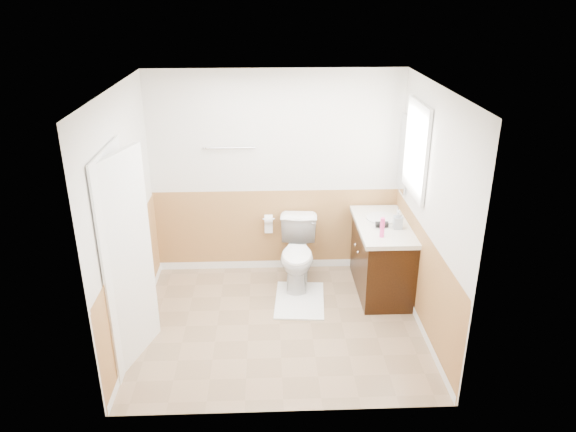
{
  "coord_description": "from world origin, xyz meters",
  "views": [
    {
      "loc": [
        -0.11,
        -4.92,
        3.33
      ],
      "look_at": [
        0.1,
        0.25,
        1.15
      ],
      "focal_mm": 33.96,
      "sensor_mm": 36.0,
      "label": 1
    }
  ],
  "objects_px": {
    "bath_mat": "(300,300)",
    "lotion_bottle": "(382,227)",
    "soap_dispenser": "(398,220)",
    "vanity_cabinet": "(382,259)",
    "toilet": "(298,254)"
  },
  "relations": [
    {
      "from": "toilet",
      "to": "bath_mat",
      "type": "bearing_deg",
      "value": -85.17
    },
    {
      "from": "toilet",
      "to": "lotion_bottle",
      "type": "bearing_deg",
      "value": -25.88
    },
    {
      "from": "soap_dispenser",
      "to": "bath_mat",
      "type": "bearing_deg",
      "value": -174.69
    },
    {
      "from": "vanity_cabinet",
      "to": "lotion_bottle",
      "type": "height_order",
      "value": "lotion_bottle"
    },
    {
      "from": "toilet",
      "to": "bath_mat",
      "type": "distance_m",
      "value": 0.56
    },
    {
      "from": "vanity_cabinet",
      "to": "lotion_bottle",
      "type": "distance_m",
      "value": 0.66
    },
    {
      "from": "bath_mat",
      "to": "lotion_bottle",
      "type": "height_order",
      "value": "lotion_bottle"
    },
    {
      "from": "bath_mat",
      "to": "soap_dispenser",
      "type": "relative_size",
      "value": 3.81
    },
    {
      "from": "lotion_bottle",
      "to": "soap_dispenser",
      "type": "xyz_separation_m",
      "value": [
        0.22,
        0.21,
        -0.0
      ]
    },
    {
      "from": "bath_mat",
      "to": "lotion_bottle",
      "type": "bearing_deg",
      "value": -7.36
    },
    {
      "from": "bath_mat",
      "to": "lotion_bottle",
      "type": "relative_size",
      "value": 3.64
    },
    {
      "from": "bath_mat",
      "to": "vanity_cabinet",
      "type": "distance_m",
      "value": 1.07
    },
    {
      "from": "lotion_bottle",
      "to": "soap_dispenser",
      "type": "bearing_deg",
      "value": 44.19
    },
    {
      "from": "vanity_cabinet",
      "to": "lotion_bottle",
      "type": "bearing_deg",
      "value": -106.43
    },
    {
      "from": "lotion_bottle",
      "to": "soap_dispenser",
      "type": "distance_m",
      "value": 0.31
    }
  ]
}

